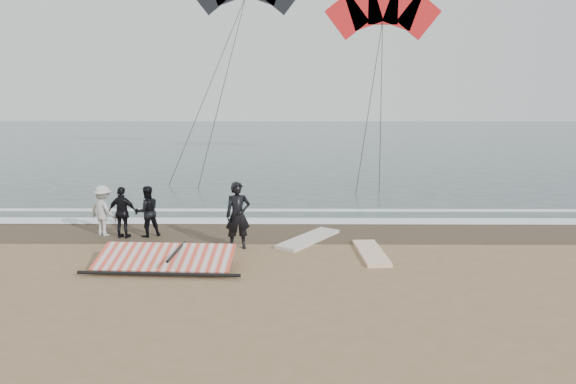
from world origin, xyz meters
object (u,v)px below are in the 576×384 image
at_px(sail_rig, 164,259).
at_px(board_cream, 308,239).
at_px(man_main, 238,215).
at_px(board_white, 371,253).

bearing_deg(sail_rig, board_cream, 32.76).
bearing_deg(board_cream, man_main, -124.63).
xyz_separation_m(man_main, board_cream, (2.05, 0.80, -0.92)).
relative_size(board_cream, sail_rig, 0.64).
height_order(man_main, board_white, man_main).
distance_m(man_main, board_white, 3.91).
bearing_deg(man_main, board_cream, 8.62).
bearing_deg(board_cream, board_white, -5.12).
xyz_separation_m(board_white, sail_rig, (-5.54, -1.07, 0.15)).
relative_size(man_main, sail_rig, 0.48).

